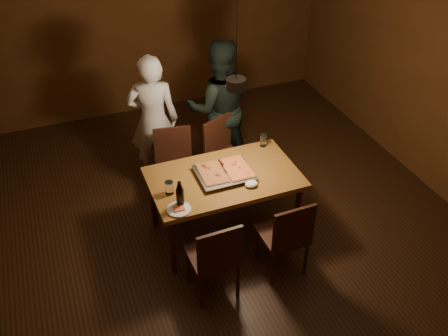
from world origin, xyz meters
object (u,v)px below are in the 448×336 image
object	(u,v)px
chair_near_right	(287,232)
diner_white	(153,120)
chair_far_right	(224,148)
plate_slice	(179,209)
dining_table	(224,182)
diner_dark	(219,107)
pendant_lamp	(236,83)
chair_far_left	(174,160)
chair_near_left	(216,254)
pizza_tray	(224,174)
beer_bottle_b	(180,194)
beer_bottle_a	(180,193)

from	to	relation	value
chair_near_right	diner_white	distance (m)	2.14
chair_far_right	plate_slice	xyz separation A→B (m)	(-0.87, -1.10, 0.22)
dining_table	diner_white	distance (m)	1.30
diner_dark	pendant_lamp	world-z (taller)	pendant_lamp
chair_far_left	pendant_lamp	distance (m)	1.50
dining_table	chair_far_left	size ratio (longest dim) A/B	3.08
chair_near_left	pizza_tray	distance (m)	0.91
beer_bottle_b	pendant_lamp	distance (m)	1.13
pizza_tray	beer_bottle_b	bearing A→B (deg)	-158.34
diner_white	dining_table	bearing A→B (deg)	123.63
dining_table	chair_far_right	world-z (taller)	chair_far_right
chair_near_right	beer_bottle_a	bearing A→B (deg)	148.99
diner_white	beer_bottle_b	bearing A→B (deg)	100.14
chair_far_right	plate_slice	bearing A→B (deg)	28.09
chair_near_right	beer_bottle_a	size ratio (longest dim) A/B	1.86
pizza_tray	dining_table	bearing A→B (deg)	-147.98
pizza_tray	beer_bottle_a	distance (m)	0.61
chair_far_right	diner_dark	bearing A→B (deg)	-127.47
pizza_tray	pendant_lamp	size ratio (longest dim) A/B	0.50
chair_far_left	beer_bottle_b	distance (m)	1.11
chair_near_right	chair_far_right	bearing A→B (deg)	90.54
chair_far_left	plate_slice	size ratio (longest dim) A/B	2.15
beer_bottle_b	pendant_lamp	bearing A→B (deg)	22.56
plate_slice	diner_dark	bearing A→B (deg)	57.67
pizza_tray	beer_bottle_b	world-z (taller)	beer_bottle_b
dining_table	beer_bottle_b	distance (m)	0.64
chair_near_left	pendant_lamp	distance (m)	1.53
chair_far_right	chair_near_left	xyz separation A→B (m)	(-0.67, -1.55, 0.00)
chair_near_right	diner_white	size ratio (longest dim) A/B	0.30
chair_near_left	pendant_lamp	xyz separation A→B (m)	(0.50, 0.78, 1.22)
dining_table	beer_bottle_a	bearing A→B (deg)	-153.74
chair_near_right	beer_bottle_a	xyz separation A→B (m)	(-0.87, 0.50, 0.34)
diner_dark	beer_bottle_b	bearing A→B (deg)	68.16
chair_near_left	pendant_lamp	world-z (taller)	pendant_lamp
pendant_lamp	chair_near_left	bearing A→B (deg)	-122.57
beer_bottle_b	chair_far_right	bearing A→B (deg)	51.30
chair_far_left	chair_near_left	distance (m)	1.54
chair_far_left	pizza_tray	bearing A→B (deg)	122.75
dining_table	beer_bottle_a	distance (m)	0.63
dining_table	chair_far_right	distance (m)	0.83
chair_near_left	pendant_lamp	size ratio (longest dim) A/B	0.44
dining_table	diner_dark	xyz separation A→B (m)	(0.40, 1.20, 0.16)
chair_near_right	plate_slice	distance (m)	1.03
chair_near_left	diner_dark	bearing A→B (deg)	66.87
beer_bottle_b	pendant_lamp	size ratio (longest dim) A/B	0.25
pizza_tray	beer_bottle_a	xyz separation A→B (m)	(-0.54, -0.27, 0.11)
chair_far_left	pizza_tray	distance (m)	0.85
chair_far_right	chair_near_left	world-z (taller)	same
chair_far_left	diner_white	distance (m)	0.55
chair_far_right	beer_bottle_a	xyz separation A→B (m)	(-0.82, -1.03, 0.34)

